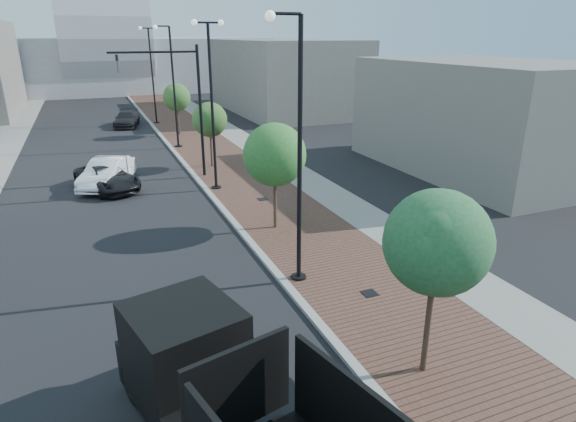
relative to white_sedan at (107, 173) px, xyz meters
name	(u,v)px	position (x,y,z in m)	size (l,w,h in m)	color
sidewalk	(198,132)	(8.68, 14.81, -0.77)	(7.00, 140.00, 0.12)	#4C2D23
concrete_strip	(226,129)	(11.38, 14.81, -0.77)	(2.40, 140.00, 0.13)	slate
curb	(160,134)	(5.18, 14.81, -0.76)	(0.30, 140.00, 0.14)	gray
white_sedan	(107,173)	(0.00, 0.00, 0.00)	(1.76, 5.05, 1.66)	white
dark_car_mid	(107,178)	(-0.04, -0.70, -0.12)	(2.36, 5.11, 1.42)	black
dark_car_far	(127,119)	(2.90, 20.54, -0.10)	(2.05, 5.04, 1.46)	black
pedestrian	(286,166)	(10.35, -2.76, 0.04)	(0.64, 0.42, 1.74)	black
streetlight_1	(297,167)	(5.67, -15.19, 3.51)	(1.44, 0.56, 9.21)	black
streetlight_2	(212,106)	(5.78, -3.19, 3.99)	(1.72, 0.56, 9.28)	black
streetlight_3	(173,93)	(5.67, 8.81, 3.51)	(1.44, 0.56, 9.21)	black
streetlight_4	(152,75)	(5.78, 20.81, 3.99)	(1.72, 0.56, 9.28)	black
traffic_mast	(185,98)	(4.88, -0.19, 4.15)	(5.09, 0.20, 8.00)	black
tree_0	(438,242)	(6.83, -21.16, 2.97)	(2.64, 2.63, 5.13)	#382619
tree_1	(275,155)	(6.83, -10.16, 2.70)	(2.81, 2.81, 4.95)	#382619
tree_2	(210,120)	(6.83, 1.84, 2.42)	(2.35, 2.30, 4.41)	#382619
tree_3	(177,97)	(6.83, 13.84, 2.55)	(2.42, 2.37, 4.58)	#382619
convention_center	(103,51)	(3.18, 59.81, 5.17)	(50.00, 30.00, 50.00)	#9B9EA4
commercial_block_ne	(283,76)	(21.18, 24.81, 3.17)	(12.00, 22.00, 8.00)	#66635B
commercial_block_e	(482,117)	(23.18, -5.19, 2.67)	(10.00, 16.00, 7.00)	slate
utility_cover_1	(370,293)	(7.58, -17.19, -0.70)	(0.50, 0.50, 0.02)	black
utility_cover_2	(263,199)	(7.58, -6.19, -0.70)	(0.50, 0.50, 0.02)	black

